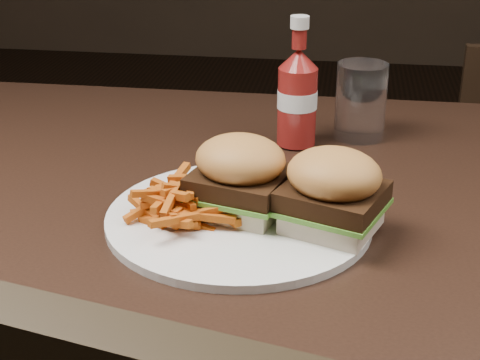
# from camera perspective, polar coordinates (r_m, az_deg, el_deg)

# --- Properties ---
(dining_table) EXTENTS (1.20, 0.80, 0.04)m
(dining_table) POSITION_cam_1_polar(r_m,az_deg,el_deg) (0.97, 3.84, -1.68)
(dining_table) COLOR black
(dining_table) RESTS_ON ground
(plate) EXTENTS (0.31, 0.31, 0.01)m
(plate) POSITION_cam_1_polar(r_m,az_deg,el_deg) (0.87, -0.10, -2.97)
(plate) COLOR white
(plate) RESTS_ON dining_table
(sandwich_half_a) EXTENTS (0.12, 0.11, 0.02)m
(sandwich_half_a) POSITION_cam_1_polar(r_m,az_deg,el_deg) (0.87, 0.03, -1.79)
(sandwich_half_a) COLOR #FBEDB7
(sandwich_half_a) RESTS_ON plate
(sandwich_half_b) EXTENTS (0.12, 0.12, 0.02)m
(sandwich_half_b) POSITION_cam_1_polar(r_m,az_deg,el_deg) (0.84, 7.11, -3.03)
(sandwich_half_b) COLOR beige
(sandwich_half_b) RESTS_ON plate
(fries_pile) EXTENTS (0.12, 0.12, 0.04)m
(fries_pile) POSITION_cam_1_polar(r_m,az_deg,el_deg) (0.86, -4.30, -1.45)
(fries_pile) COLOR #B85E19
(fries_pile) RESTS_ON plate
(ketchup_bottle) EXTENTS (0.06, 0.06, 0.11)m
(ketchup_bottle) POSITION_cam_1_polar(r_m,az_deg,el_deg) (1.08, 4.44, 5.71)
(ketchup_bottle) COLOR maroon
(ketchup_bottle) RESTS_ON dining_table
(tumbler) EXTENTS (0.10, 0.10, 0.12)m
(tumbler) POSITION_cam_1_polar(r_m,az_deg,el_deg) (1.13, 9.34, 5.95)
(tumbler) COLOR white
(tumbler) RESTS_ON dining_table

